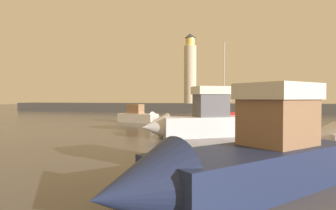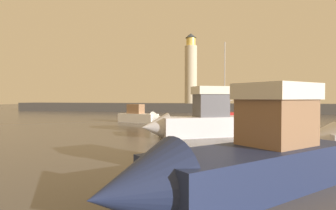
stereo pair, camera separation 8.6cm
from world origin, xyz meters
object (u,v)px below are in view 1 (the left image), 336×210
at_px(motorboat_1, 197,120).
at_px(sailboat_moored, 226,116).
at_px(motorboat_5, 234,162).
at_px(motorboat_3, 142,117).
at_px(lighthouse, 190,70).

xyz_separation_m(motorboat_1, sailboat_moored, (1.09, 17.96, -0.73)).
distance_m(motorboat_5, sailboat_moored, 30.89).
xyz_separation_m(motorboat_3, sailboat_moored, (9.44, 7.39, -0.21)).
xyz_separation_m(motorboat_1, motorboat_5, (3.16, -12.85, -0.24)).
bearing_deg(motorboat_1, lighthouse, 101.14).
bearing_deg(motorboat_1, motorboat_5, -76.18).
bearing_deg(lighthouse, motorboat_5, -78.19).
bearing_deg(sailboat_moored, motorboat_3, -141.96).
bearing_deg(sailboat_moored, lighthouse, 112.51).
bearing_deg(motorboat_5, sailboat_moored, 93.85).
relative_size(motorboat_3, sailboat_moored, 0.61).
distance_m(motorboat_1, motorboat_5, 13.23).
relative_size(motorboat_5, sailboat_moored, 0.82).
bearing_deg(lighthouse, sailboat_moored, -67.49).
distance_m(motorboat_3, motorboat_5, 26.10).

